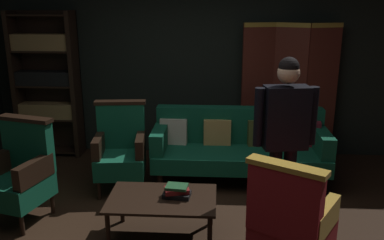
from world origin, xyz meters
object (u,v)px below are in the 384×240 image
object	(u,v)px
coffee_table	(162,202)
armchair_wing_left	(20,173)
folding_screen	(289,91)
velvet_couch	(239,144)
armchair_gilt_accent	(290,222)
bookshelf	(47,81)
standing_figure	(285,131)
book_red_leather	(177,190)
book_black_cloth	(177,194)
book_green_cloth	(177,187)
armchair_wing_right	(121,149)

from	to	relation	value
coffee_table	armchair_wing_left	size ratio (longest dim) A/B	0.96
folding_screen	velvet_couch	xyz separation A→B (m)	(-0.70, -0.73, -0.53)
velvet_couch	armchair_gilt_accent	world-z (taller)	armchair_gilt_accent
coffee_table	velvet_couch	bearing A→B (deg)	61.27
bookshelf	standing_figure	world-z (taller)	bookshelf
velvet_couch	book_red_leather	size ratio (longest dim) A/B	9.59
book_black_cloth	book_red_leather	size ratio (longest dim) A/B	1.14
folding_screen	book_green_cloth	world-z (taller)	folding_screen
bookshelf	armchair_gilt_accent	size ratio (longest dim) A/B	1.97
book_black_cloth	book_red_leather	world-z (taller)	book_red_leather
velvet_couch	armchair_wing_left	size ratio (longest dim) A/B	2.04
bookshelf	velvet_couch	size ratio (longest dim) A/B	0.97
book_green_cloth	armchair_wing_right	bearing A→B (deg)	126.50
bookshelf	folding_screen	bearing A→B (deg)	-0.05
standing_figure	folding_screen	bearing A→B (deg)	79.58
standing_figure	armchair_wing_left	bearing A→B (deg)	177.93
folding_screen	armchair_gilt_accent	distance (m)	2.73
armchair_gilt_accent	folding_screen	bearing A→B (deg)	81.68
folding_screen	book_black_cloth	distance (m)	2.58
folding_screen	armchair_wing_left	distance (m)	3.54
book_black_cloth	armchair_wing_right	bearing A→B (deg)	126.50
armchair_wing_left	book_black_cloth	xyz separation A→B (m)	(1.63, -0.28, -0.05)
armchair_wing_right	book_red_leather	xyz separation A→B (m)	(0.77, -1.04, -0.00)
folding_screen	book_black_cloth	xyz separation A→B (m)	(-1.34, -2.13, -0.54)
coffee_table	standing_figure	size ratio (longest dim) A/B	0.59
bookshelf	armchair_gilt_accent	xyz separation A→B (m)	(3.01, -2.66, -0.59)
bookshelf	standing_figure	bearing A→B (deg)	-32.68
velvet_couch	armchair_gilt_accent	bearing A→B (deg)	-80.92
armchair_wing_left	standing_figure	distance (m)	2.67
armchair_wing_left	standing_figure	bearing A→B (deg)	-2.07
standing_figure	book_black_cloth	distance (m)	1.16
bookshelf	standing_figure	size ratio (longest dim) A/B	1.20
bookshelf	book_red_leather	size ratio (longest dim) A/B	9.27
velvet_couch	book_red_leather	world-z (taller)	velvet_couch
armchair_wing_left	book_black_cloth	bearing A→B (deg)	-9.79
bookshelf	velvet_couch	distance (m)	2.87
folding_screen	armchair_wing_left	bearing A→B (deg)	-148.07
armchair_wing_left	armchair_wing_right	bearing A→B (deg)	41.11
coffee_table	armchair_wing_right	world-z (taller)	armchair_wing_right
coffee_table	armchair_wing_left	world-z (taller)	armchair_wing_left
bookshelf	coffee_table	xyz separation A→B (m)	(1.92, -2.16, -0.70)
book_red_leather	bookshelf	bearing A→B (deg)	133.88
standing_figure	coffee_table	bearing A→B (deg)	-169.33
armchair_wing_left	standing_figure	world-z (taller)	standing_figure
coffee_table	book_black_cloth	bearing A→B (deg)	10.16
armchair_wing_left	armchair_wing_right	size ratio (longest dim) A/B	1.00
armchair_wing_right	folding_screen	bearing A→B (deg)	27.52
book_black_cloth	book_green_cloth	size ratio (longest dim) A/B	1.28
folding_screen	book_black_cloth	size ratio (longest dim) A/B	7.56
coffee_table	folding_screen	bearing A→B (deg)	55.61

